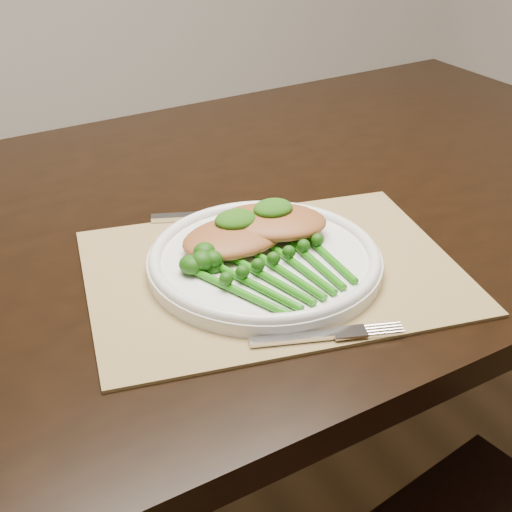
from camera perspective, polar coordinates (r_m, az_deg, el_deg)
name	(u,v)px	position (r m, az deg, el deg)	size (l,w,h in m)	color
dining_table	(246,391)	(1.29, -0.84, -10.74)	(1.66, 1.02, 0.75)	black
placemat	(273,271)	(0.90, 1.34, -1.20)	(0.46, 0.34, 0.00)	#997F4E
dinner_plate	(265,259)	(0.90, 0.70, -0.26)	(0.30, 0.30, 0.03)	white
knife	(213,215)	(1.02, -3.48, 3.29)	(0.21, 0.09, 0.01)	silver
fork	(337,334)	(0.79, 6.52, -6.20)	(0.17, 0.07, 0.01)	silver
chicken_fillet_left	(234,237)	(0.91, -1.74, 1.54)	(0.14, 0.10, 0.03)	#99592C
chicken_fillet_right	(272,222)	(0.93, 1.28, 2.76)	(0.14, 0.10, 0.03)	#99592C
pesto_dollop_left	(236,220)	(0.92, -1.63, 2.93)	(0.06, 0.05, 0.02)	#164209
pesto_dollop_right	(273,208)	(0.93, 1.38, 3.84)	(0.05, 0.05, 0.02)	#164209
broccolini_bundle	(285,272)	(0.86, 2.31, -1.31)	(0.20, 0.21, 0.04)	#1C6C0E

